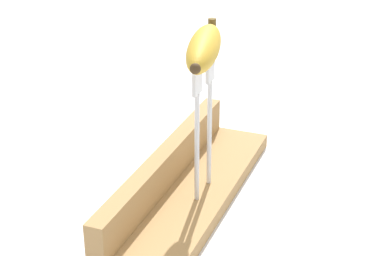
# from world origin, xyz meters

# --- Properties ---
(ground_plane) EXTENTS (3.00, 3.00, 0.00)m
(ground_plane) POSITION_xyz_m (0.00, 0.00, 0.00)
(ground_plane) COLOR silver
(wooden_board) EXTENTS (0.44, 0.11, 0.02)m
(wooden_board) POSITION_xyz_m (0.00, 0.00, 0.01)
(wooden_board) COLOR #A87F4C
(wooden_board) RESTS_ON ground
(board_backstop) EXTENTS (0.43, 0.03, 0.06)m
(board_backstop) POSITION_xyz_m (0.00, 0.04, 0.05)
(board_backstop) COLOR #A87F4C
(board_backstop) RESTS_ON wooden_board
(fork_stand_center) EXTENTS (0.08, 0.01, 0.20)m
(fork_stand_center) POSITION_xyz_m (0.00, -0.02, 0.14)
(fork_stand_center) COLOR silver
(fork_stand_center) RESTS_ON wooden_board
(banana_raised_center) EXTENTS (0.18, 0.08, 0.04)m
(banana_raised_center) POSITION_xyz_m (-0.00, -0.02, 0.24)
(banana_raised_center) COLOR gold
(banana_raised_center) RESTS_ON fork_stand_center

